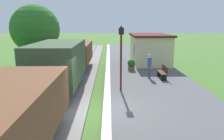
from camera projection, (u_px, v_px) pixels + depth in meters
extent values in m
plane|color=#47702D|center=(98.00, 113.00, 10.13)|extent=(160.00, 160.00, 0.00)
cube|color=#565659|center=(167.00, 110.00, 10.14)|extent=(6.00, 60.00, 0.25)
cube|color=silver|center=(107.00, 108.00, 10.08)|extent=(0.36, 60.00, 0.01)
cube|color=gray|center=(46.00, 112.00, 10.08)|extent=(3.80, 60.00, 0.12)
cube|color=slate|center=(62.00, 109.00, 10.06)|extent=(0.07, 60.00, 0.14)
cube|color=slate|center=(30.00, 109.00, 10.04)|extent=(0.07, 60.00, 0.14)
cube|color=brown|center=(6.00, 113.00, 6.16)|extent=(2.50, 5.60, 1.60)
cube|color=black|center=(8.00, 134.00, 6.30)|extent=(2.10, 5.15, 0.50)
cylinder|color=black|center=(31.00, 116.00, 8.10)|extent=(1.56, 0.84, 0.84)
cylinder|color=black|center=(40.00, 99.00, 9.18)|extent=(0.20, 0.30, 0.20)
cube|color=#384C33|center=(58.00, 62.00, 12.55)|extent=(2.50, 5.60, 2.20)
cube|color=black|center=(59.00, 78.00, 12.75)|extent=(2.10, 5.15, 0.50)
cylinder|color=black|center=(65.00, 75.00, 14.56)|extent=(1.56, 0.84, 0.84)
cylinder|color=black|center=(52.00, 92.00, 11.05)|extent=(1.56, 0.84, 0.84)
cylinder|color=black|center=(68.00, 68.00, 15.64)|extent=(0.20, 0.30, 0.20)
cylinder|color=black|center=(45.00, 94.00, 9.87)|extent=(0.20, 0.30, 0.20)
cube|color=brown|center=(76.00, 52.00, 19.07)|extent=(2.50, 5.60, 1.60)
cube|color=black|center=(76.00, 59.00, 19.20)|extent=(2.10, 5.15, 0.50)
cylinder|color=black|center=(79.00, 59.00, 21.01)|extent=(1.56, 0.84, 0.84)
cylinder|color=black|center=(73.00, 66.00, 17.50)|extent=(1.56, 0.84, 0.84)
cylinder|color=black|center=(80.00, 55.00, 22.09)|extent=(0.20, 0.30, 0.20)
cylinder|color=black|center=(70.00, 66.00, 16.32)|extent=(0.20, 0.30, 0.20)
cube|color=beige|center=(149.00, 50.00, 21.15)|extent=(3.20, 5.50, 2.60)
cube|color=#51231E|center=(150.00, 35.00, 20.86)|extent=(3.50, 5.80, 0.18)
cube|color=black|center=(134.00, 50.00, 20.03)|extent=(0.03, 0.90, 0.80)
cube|color=#422819|center=(162.00, 72.00, 15.29)|extent=(0.42, 1.50, 0.04)
cube|color=#422819|center=(165.00, 69.00, 15.24)|extent=(0.04, 1.50, 0.45)
cube|color=black|center=(164.00, 78.00, 14.75)|extent=(0.38, 0.06, 0.42)
cube|color=black|center=(160.00, 74.00, 15.92)|extent=(0.38, 0.06, 0.42)
cube|color=#422819|center=(141.00, 53.00, 25.42)|extent=(0.42, 1.50, 0.04)
cube|color=#422819|center=(142.00, 51.00, 25.37)|extent=(0.04, 1.50, 0.45)
cube|color=black|center=(141.00, 55.00, 24.88)|extent=(0.38, 0.06, 0.42)
cube|color=black|center=(140.00, 54.00, 26.05)|extent=(0.38, 0.06, 0.42)
cylinder|color=#474C66|center=(149.00, 72.00, 15.40)|extent=(0.15, 0.15, 0.86)
cylinder|color=#474C66|center=(149.00, 72.00, 15.56)|extent=(0.15, 0.15, 0.86)
cube|color=#2D5199|center=(149.00, 62.00, 15.32)|extent=(0.25, 0.39, 0.60)
sphere|color=tan|center=(150.00, 56.00, 15.23)|extent=(0.22, 0.22, 0.22)
cylinder|color=brown|center=(131.00, 68.00, 17.98)|extent=(0.56, 0.56, 0.34)
sphere|color=#235B23|center=(131.00, 63.00, 17.89)|extent=(0.64, 0.64, 0.64)
cylinder|color=#591414|center=(121.00, 63.00, 12.31)|extent=(0.11, 0.11, 3.20)
cube|color=black|center=(121.00, 31.00, 11.93)|extent=(0.28, 0.28, 0.36)
sphere|color=#F2E5BF|center=(121.00, 31.00, 11.93)|extent=(0.20, 0.20, 0.20)
cone|color=#591414|center=(121.00, 27.00, 11.88)|extent=(0.20, 0.20, 0.16)
cylinder|color=#4C3823|center=(37.00, 58.00, 19.56)|extent=(0.28, 0.28, 1.97)
sphere|color=#2D6B28|center=(35.00, 29.00, 19.02)|extent=(4.20, 4.20, 4.20)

